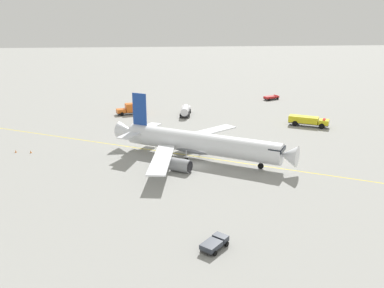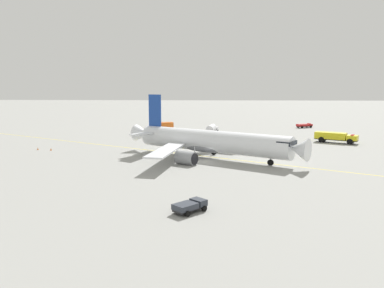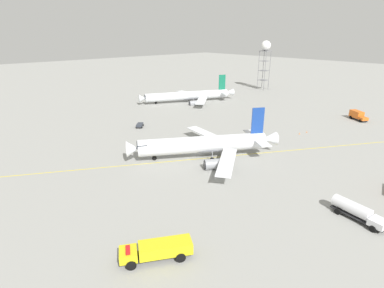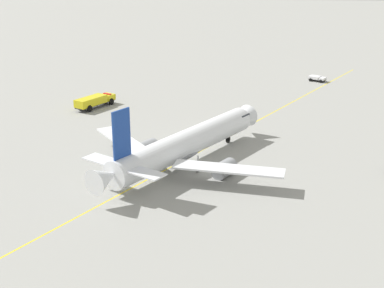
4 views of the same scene
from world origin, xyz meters
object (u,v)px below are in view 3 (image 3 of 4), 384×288
object	(u,v)px
airliner_main	(205,145)
radar_tower	(266,48)
baggage_truck_truck	(140,125)
fuel_tanker_truck	(357,211)
safety_cone_near	(300,133)
fire_tender_truck	(158,250)
catering_truck_truck	(358,115)
airliner_secondary	(189,96)
safety_cone_mid	(307,132)

from	to	relation	value
airliner_main	radar_tower	distance (m)	105.18
baggage_truck_truck	radar_tower	world-z (taller)	radar_tower
fuel_tanker_truck	radar_tower	xyz separation A→B (m)	(92.30, 84.18, 20.19)
airliner_main	safety_cone_near	world-z (taller)	airliner_main
fire_tender_truck	baggage_truck_truck	size ratio (longest dim) A/B	2.43
baggage_truck_truck	fire_tender_truck	bearing A→B (deg)	12.10
airliner_main	catering_truck_truck	distance (m)	66.21
airliner_secondary	safety_cone_near	distance (m)	58.36
airliner_main	radar_tower	world-z (taller)	radar_tower
radar_tower	safety_cone_near	xyz separation A→B (m)	(-57.60, -54.59, -21.49)
fire_tender_truck	catering_truck_truck	size ratio (longest dim) A/B	1.32
fuel_tanker_truck	safety_cone_mid	distance (m)	47.70
airliner_main	baggage_truck_truck	bearing A→B (deg)	-61.61
catering_truck_truck	safety_cone_near	bearing A→B (deg)	-67.99
airliner_secondary	catering_truck_truck	bearing A→B (deg)	136.07
fire_tender_truck	radar_tower	world-z (taller)	radar_tower
airliner_main	airliner_secondary	distance (m)	64.82
safety_cone_near	safety_cone_mid	world-z (taller)	same
radar_tower	airliner_main	bearing A→B (deg)	-152.64
airliner_secondary	fire_tender_truck	world-z (taller)	airliner_secondary
radar_tower	safety_cone_near	bearing A→B (deg)	-136.53
airliner_main	baggage_truck_truck	xyz separation A→B (m)	(1.88, 32.65, -2.42)
fuel_tanker_truck	catering_truck_truck	distance (m)	69.70
catering_truck_truck	safety_cone_near	distance (m)	31.17
airliner_secondary	safety_cone_mid	world-z (taller)	airliner_secondary
airliner_secondary	safety_cone_mid	distance (m)	58.81
airliner_main	airliner_secondary	world-z (taller)	airliner_main
safety_cone_near	fire_tender_truck	bearing A→B (deg)	-167.07
baggage_truck_truck	safety_cone_mid	size ratio (longest dim) A/B	7.47
safety_cone_mid	fire_tender_truck	bearing A→B (deg)	-168.19
baggage_truck_truck	safety_cone_mid	xyz separation A→B (m)	(35.68, -40.34, -0.44)
airliner_secondary	catering_truck_truck	world-z (taller)	airliner_secondary
fire_tender_truck	airliner_secondary	bearing A→B (deg)	-104.52
catering_truck_truck	safety_cone_mid	size ratio (longest dim) A/B	13.69
radar_tower	safety_cone_near	distance (m)	82.22
airliner_main	safety_cone_mid	world-z (taller)	airliner_main
fuel_tanker_truck	catering_truck_truck	bearing A→B (deg)	119.18
airliner_secondary	fire_tender_truck	bearing A→B (deg)	70.47
baggage_truck_truck	safety_cone_mid	bearing A→B (deg)	84.39
baggage_truck_truck	safety_cone_near	xyz separation A→B (m)	(32.47, -39.67, -0.44)
radar_tower	safety_cone_mid	world-z (taller)	radar_tower
catering_truck_truck	fuel_tanker_truck	bearing A→B (deg)	-37.68
airliner_main	safety_cone_mid	bearing A→B (deg)	-159.90
fire_tender_truck	safety_cone_near	distance (m)	66.73
catering_truck_truck	safety_cone_near	size ratio (longest dim) A/B	13.69
safety_cone_near	safety_cone_mid	bearing A→B (deg)	-11.83
airliner_main	radar_tower	size ratio (longest dim) A/B	1.35
radar_tower	safety_cone_mid	xyz separation A→B (m)	(-54.38, -55.26, -21.49)
baggage_truck_truck	safety_cone_near	distance (m)	51.26
safety_cone_mid	radar_tower	bearing A→B (deg)	45.46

